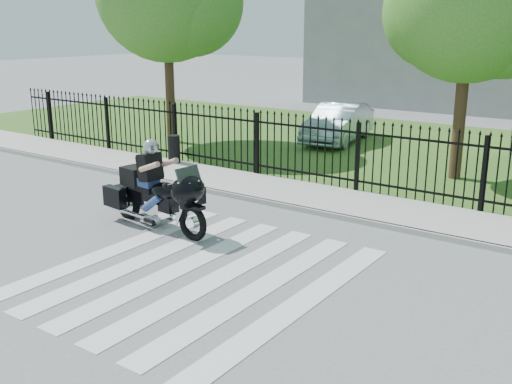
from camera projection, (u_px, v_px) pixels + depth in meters
The scene contains 10 objects.
ground at pixel (199, 273), 10.15m from camera, with size 120.00×120.00×0.00m, color slate.
crosswalk at pixel (199, 273), 10.15m from camera, with size 5.00×5.50×0.01m, color silver, non-canonical shape.
sidewalk at pixel (337, 201), 14.07m from camera, with size 40.00×2.00×0.12m, color #ADAAA3.
curb at pixel (316, 212), 13.28m from camera, with size 40.00×0.12×0.12m, color #ADAAA3.
grass_strip at pixel (437, 153), 19.59m from camera, with size 40.00×12.00×0.02m, color #316121.
iron_fence at pixel (357, 159), 14.63m from camera, with size 26.00×0.04×1.80m.
tree_mid at pixel (470, 0), 15.14m from camera, with size 4.20×4.20×6.78m.
motorcycle_rider at pixel (155, 191), 12.26m from camera, with size 2.86×1.12×1.90m.
parked_car at pixel (338, 123), 21.27m from camera, with size 1.44×4.13×1.36m, color #8CA4B0.
litter_bin at pixel (174, 149), 17.71m from camera, with size 0.36×0.36×0.81m, color black.
Camera 1 is at (6.20, -7.13, 4.07)m, focal length 42.00 mm.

